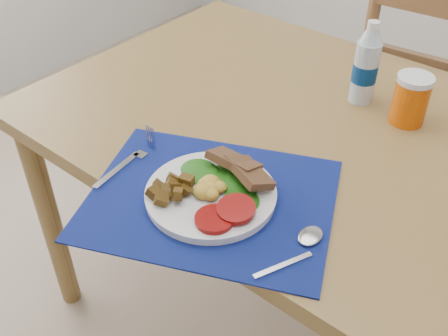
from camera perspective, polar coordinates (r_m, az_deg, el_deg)
name	(u,v)px	position (r m, az deg, el deg)	size (l,w,h in m)	color
table	(320,158)	(1.28, 10.46, 1.10)	(1.40, 0.90, 0.75)	brown
chair_far	(428,93)	(1.79, 21.33, 7.62)	(0.46, 0.44, 1.16)	brown
placemat	(211,199)	(1.02, -1.43, -3.38)	(0.47, 0.37, 0.00)	#040532
breakfast_plate	(208,191)	(1.01, -1.79, -2.54)	(0.25, 0.25, 0.06)	silver
fork	(132,160)	(1.12, -9.97, 0.85)	(0.03, 0.19, 0.00)	#B2B5BA
spoon	(302,246)	(0.93, 8.46, -8.36)	(0.06, 0.17, 0.00)	#B2B5BA
water_bottle	(366,67)	(1.32, 15.16, 10.55)	(0.06, 0.06, 0.21)	#ADBFCC
juice_glass	(410,101)	(1.28, 19.62, 6.92)	(0.08, 0.08, 0.11)	#CE5005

